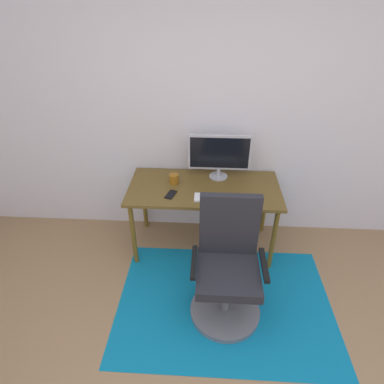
# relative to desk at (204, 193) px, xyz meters

# --- Properties ---
(wall_back) EXTENTS (6.00, 0.10, 2.60)m
(wall_back) POSITION_rel_desk_xyz_m (0.07, 0.41, 0.65)
(wall_back) COLOR silver
(wall_back) RESTS_ON ground
(area_rug) EXTENTS (1.82, 1.28, 0.01)m
(area_rug) POSITION_rel_desk_xyz_m (0.21, -0.72, -0.65)
(area_rug) COLOR #0D759F
(area_rug) RESTS_ON ground
(desk) EXTENTS (1.42, 0.68, 0.72)m
(desk) POSITION_rel_desk_xyz_m (0.00, 0.00, 0.00)
(desk) COLOR brown
(desk) RESTS_ON ground
(monitor) EXTENTS (0.59, 0.18, 0.44)m
(monitor) POSITION_rel_desk_xyz_m (0.13, 0.20, 0.32)
(monitor) COLOR #B2B2B7
(monitor) RESTS_ON desk
(keyboard) EXTENTS (0.43, 0.13, 0.02)m
(keyboard) POSITION_rel_desk_xyz_m (0.13, -0.19, 0.08)
(keyboard) COLOR white
(keyboard) RESTS_ON desk
(computer_mouse) EXTENTS (0.06, 0.10, 0.03)m
(computer_mouse) POSITION_rel_desk_xyz_m (0.44, -0.18, 0.09)
(computer_mouse) COLOR white
(computer_mouse) RESTS_ON desk
(coffee_cup) EXTENTS (0.09, 0.09, 0.09)m
(coffee_cup) POSITION_rel_desk_xyz_m (-0.29, 0.06, 0.12)
(coffee_cup) COLOR #985C16
(coffee_cup) RESTS_ON desk
(cell_phone) EXTENTS (0.11, 0.15, 0.01)m
(cell_phone) POSITION_rel_desk_xyz_m (-0.30, -0.15, 0.08)
(cell_phone) COLOR black
(cell_phone) RESTS_ON desk
(office_chair) EXTENTS (0.58, 0.58, 1.04)m
(office_chair) POSITION_rel_desk_xyz_m (0.21, -0.76, -0.25)
(office_chair) COLOR slate
(office_chair) RESTS_ON ground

